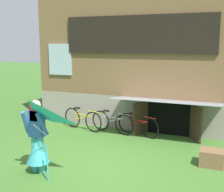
{
  "coord_description": "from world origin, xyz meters",
  "views": [
    {
      "loc": [
        2.71,
        -6.03,
        2.9
      ],
      "look_at": [
        -0.02,
        0.86,
        1.55
      ],
      "focal_mm": 46.61,
      "sensor_mm": 36.0,
      "label": 1
    }
  ],
  "objects_px": {
    "bicycle_silver": "(112,122)",
    "bicycle_yellow": "(83,119)",
    "kite": "(30,122)",
    "person": "(37,142)",
    "bicycle_red": "(138,125)",
    "wooden_crate": "(212,158)"
  },
  "relations": [
    {
      "from": "person",
      "to": "kite",
      "type": "distance_m",
      "value": 0.9
    },
    {
      "from": "bicycle_red",
      "to": "bicycle_silver",
      "type": "bearing_deg",
      "value": -159.96
    },
    {
      "from": "bicycle_silver",
      "to": "wooden_crate",
      "type": "xyz_separation_m",
      "value": [
        3.18,
        -1.55,
        -0.16
      ]
    },
    {
      "from": "bicycle_yellow",
      "to": "wooden_crate",
      "type": "bearing_deg",
      "value": -5.23
    },
    {
      "from": "person",
      "to": "bicycle_silver",
      "type": "distance_m",
      "value": 3.42
    },
    {
      "from": "bicycle_silver",
      "to": "bicycle_red",
      "type": "bearing_deg",
      "value": 14.14
    },
    {
      "from": "kite",
      "to": "bicycle_yellow",
      "type": "relative_size",
      "value": 1.05
    },
    {
      "from": "person",
      "to": "bicycle_yellow",
      "type": "bearing_deg",
      "value": 108.49
    },
    {
      "from": "bicycle_silver",
      "to": "bicycle_yellow",
      "type": "bearing_deg",
      "value": -164.91
    },
    {
      "from": "kite",
      "to": "wooden_crate",
      "type": "distance_m",
      "value": 4.3
    },
    {
      "from": "kite",
      "to": "bicycle_red",
      "type": "height_order",
      "value": "kite"
    },
    {
      "from": "kite",
      "to": "bicycle_silver",
      "type": "bearing_deg",
      "value": 87.14
    },
    {
      "from": "bicycle_red",
      "to": "bicycle_silver",
      "type": "relative_size",
      "value": 0.95
    },
    {
      "from": "bicycle_silver",
      "to": "kite",
      "type": "bearing_deg",
      "value": -80.45
    },
    {
      "from": "kite",
      "to": "bicycle_red",
      "type": "distance_m",
      "value": 4.23
    },
    {
      "from": "kite",
      "to": "wooden_crate",
      "type": "bearing_deg",
      "value": 35.23
    },
    {
      "from": "kite",
      "to": "bicycle_silver",
      "type": "height_order",
      "value": "kite"
    },
    {
      "from": "person",
      "to": "bicycle_red",
      "type": "distance_m",
      "value": 3.67
    },
    {
      "from": "bicycle_silver",
      "to": "person",
      "type": "bearing_deg",
      "value": -85.48
    },
    {
      "from": "person",
      "to": "wooden_crate",
      "type": "bearing_deg",
      "value": 35.0
    },
    {
      "from": "person",
      "to": "bicycle_yellow",
      "type": "distance_m",
      "value": 3.39
    },
    {
      "from": "kite",
      "to": "bicycle_silver",
      "type": "relative_size",
      "value": 1.06
    }
  ]
}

